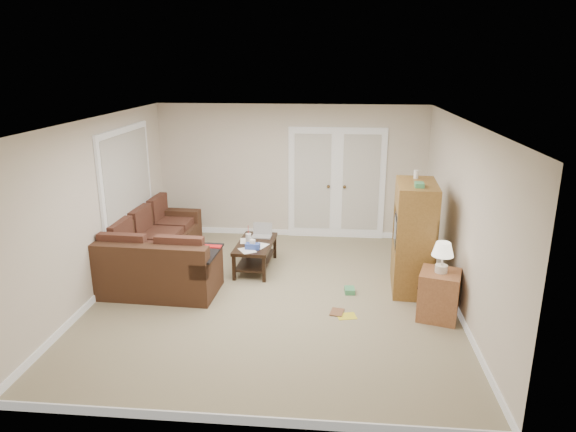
# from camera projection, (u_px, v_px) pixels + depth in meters

# --- Properties ---
(floor) EXTENTS (5.50, 5.50, 0.00)m
(floor) POSITION_uv_depth(u_px,v_px,m) (275.00, 296.00, 7.36)
(floor) COLOR gray
(floor) RESTS_ON ground
(ceiling) EXTENTS (5.00, 5.50, 0.02)m
(ceiling) POSITION_uv_depth(u_px,v_px,m) (273.00, 120.00, 6.64)
(ceiling) COLOR white
(ceiling) RESTS_ON wall_back
(wall_left) EXTENTS (0.02, 5.50, 2.50)m
(wall_left) POSITION_uv_depth(u_px,v_px,m) (98.00, 208.00, 7.22)
(wall_left) COLOR beige
(wall_left) RESTS_ON floor
(wall_right) EXTENTS (0.02, 5.50, 2.50)m
(wall_right) POSITION_uv_depth(u_px,v_px,m) (462.00, 217.00, 6.78)
(wall_right) COLOR beige
(wall_right) RESTS_ON floor
(wall_back) EXTENTS (5.00, 0.02, 2.50)m
(wall_back) POSITION_uv_depth(u_px,v_px,m) (291.00, 172.00, 9.63)
(wall_back) COLOR beige
(wall_back) RESTS_ON floor
(wall_front) EXTENTS (5.00, 0.02, 2.50)m
(wall_front) POSITION_uv_depth(u_px,v_px,m) (236.00, 302.00, 4.38)
(wall_front) COLOR beige
(wall_front) RESTS_ON floor
(baseboards) EXTENTS (5.00, 5.50, 0.10)m
(baseboards) POSITION_uv_depth(u_px,v_px,m) (275.00, 293.00, 7.35)
(baseboards) COLOR silver
(baseboards) RESTS_ON floor
(french_doors) EXTENTS (1.80, 0.05, 2.13)m
(french_doors) POSITION_uv_depth(u_px,v_px,m) (336.00, 184.00, 9.58)
(french_doors) COLOR silver
(french_doors) RESTS_ON floor
(window_left) EXTENTS (0.05, 1.92, 1.42)m
(window_left) POSITION_uv_depth(u_px,v_px,m) (126.00, 173.00, 8.09)
(window_left) COLOR silver
(window_left) RESTS_ON wall_left
(sectional_sofa) EXTENTS (1.84, 2.77, 0.83)m
(sectional_sofa) POSITION_uv_depth(u_px,v_px,m) (156.00, 255.00, 8.04)
(sectional_sofa) COLOR #452A1A
(sectional_sofa) RESTS_ON floor
(coffee_table) EXTENTS (0.60, 1.12, 0.75)m
(coffee_table) POSITION_uv_depth(u_px,v_px,m) (256.00, 254.00, 8.30)
(coffee_table) COLOR black
(coffee_table) RESTS_ON floor
(tv_armoire) EXTENTS (0.61, 1.03, 1.72)m
(tv_armoire) POSITION_uv_depth(u_px,v_px,m) (413.00, 236.00, 7.41)
(tv_armoire) COLOR olive
(tv_armoire) RESTS_ON floor
(side_cabinet) EXTENTS (0.61, 0.61, 1.05)m
(side_cabinet) POSITION_uv_depth(u_px,v_px,m) (439.00, 291.00, 6.64)
(side_cabinet) COLOR #9F613A
(side_cabinet) RESTS_ON floor
(space_heater) EXTENTS (0.15, 0.13, 0.30)m
(space_heater) POSITION_uv_depth(u_px,v_px,m) (400.00, 236.00, 9.47)
(space_heater) COLOR white
(space_heater) RESTS_ON floor
(floor_magazine) EXTENTS (0.29, 0.25, 0.01)m
(floor_magazine) POSITION_uv_depth(u_px,v_px,m) (347.00, 316.00, 6.77)
(floor_magazine) COLOR yellow
(floor_magazine) RESTS_ON floor
(floor_greenbox) EXTENTS (0.16, 0.20, 0.08)m
(floor_greenbox) POSITION_uv_depth(u_px,v_px,m) (350.00, 290.00, 7.46)
(floor_greenbox) COLOR #44965E
(floor_greenbox) RESTS_ON floor
(floor_book) EXTENTS (0.21, 0.26, 0.02)m
(floor_book) POSITION_uv_depth(u_px,v_px,m) (331.00, 311.00, 6.89)
(floor_book) COLOR brown
(floor_book) RESTS_ON floor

